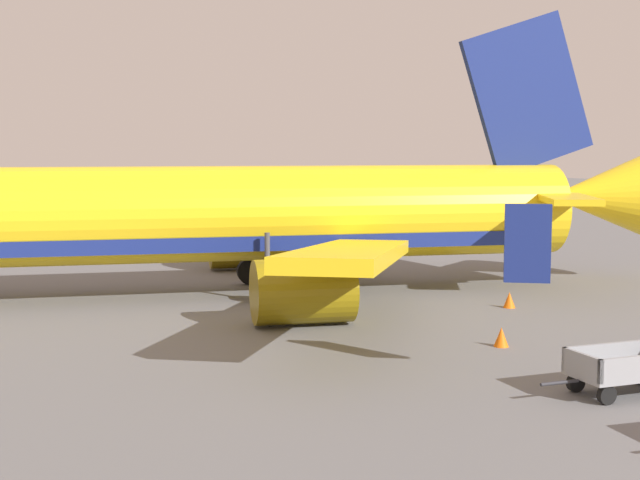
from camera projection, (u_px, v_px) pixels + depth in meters
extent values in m
cylinder|color=yellow|center=(194.00, 214.00, 34.47)|extent=(29.50, 13.54, 3.70)
cube|color=navy|center=(194.00, 241.00, 34.58)|extent=(26.62, 12.36, 0.56)
cone|color=yellow|center=(597.00, 196.00, 38.20)|extent=(5.42, 4.82, 3.52)
cube|color=yellow|center=(353.00, 254.00, 27.35)|extent=(10.57, 11.45, 1.35)
cube|color=navy|center=(528.00, 243.00, 21.53)|extent=(0.96, 0.88, 1.90)
cylinder|color=#856D0E|center=(303.00, 291.00, 28.74)|extent=(3.72, 3.05, 2.10)
cube|color=yellow|center=(265.00, 214.00, 43.55)|extent=(3.15, 13.10, 1.35)
cube|color=navy|center=(292.00, 188.00, 50.33)|extent=(1.11, 0.25, 1.90)
cylinder|color=#856D0E|center=(244.00, 246.00, 41.91)|extent=(3.72, 3.05, 2.10)
cube|color=navy|center=(527.00, 94.00, 37.02)|extent=(5.75, 2.34, 6.88)
cube|color=yellow|center=(566.00, 199.00, 34.39)|extent=(4.60, 5.22, 0.24)
cube|color=yellow|center=(498.00, 191.00, 40.60)|extent=(1.94, 5.25, 0.24)
cylinder|color=#4C4C51|center=(267.00, 260.00, 33.05)|extent=(0.20, 0.20, 2.04)
cylinder|color=black|center=(268.00, 287.00, 33.16)|extent=(1.19, 0.79, 1.10)
cylinder|color=#4C4C51|center=(250.00, 247.00, 37.32)|extent=(0.20, 0.20, 2.04)
cylinder|color=black|center=(250.00, 271.00, 37.43)|extent=(1.19, 0.79, 1.10)
cube|color=gray|center=(624.00, 374.00, 20.85)|extent=(2.73, 1.87, 0.08)
cube|color=gray|center=(607.00, 355.00, 21.42)|extent=(2.47, 0.60, 0.55)
cube|color=gray|center=(582.00, 365.00, 20.39)|extent=(0.38, 1.39, 0.55)
cylinder|color=#2D2D33|center=(560.00, 383.00, 20.22)|extent=(1.00, 0.28, 0.08)
cylinder|color=black|center=(607.00, 395.00, 20.02)|extent=(0.46, 0.25, 0.44)
cylinder|color=black|center=(576.00, 383.00, 21.06)|extent=(0.46, 0.25, 0.44)
cylinder|color=black|center=(640.00, 375.00, 21.73)|extent=(0.46, 0.25, 0.44)
cone|color=orange|center=(509.00, 300.00, 32.03)|extent=(0.43, 0.43, 0.57)
cone|color=orange|center=(501.00, 337.00, 25.80)|extent=(0.43, 0.43, 0.57)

